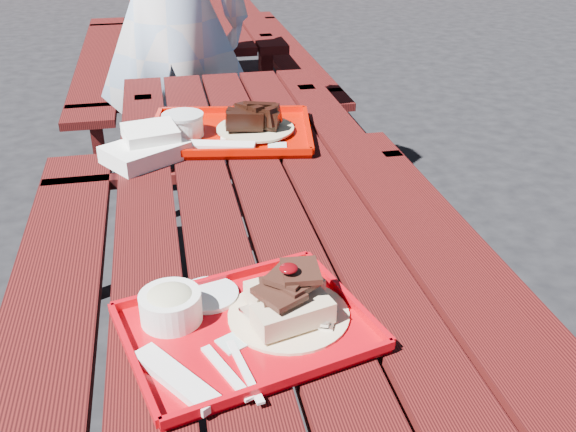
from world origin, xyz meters
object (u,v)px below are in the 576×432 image
at_px(near_tray, 242,313).
at_px(picnic_table_far, 193,34).
at_px(far_tray, 228,130).
at_px(person, 169,18).
at_px(picnic_table_near, 276,279).

bearing_deg(near_tray, picnic_table_far, 87.56).
relative_size(picnic_table_far, far_tray, 4.48).
relative_size(near_tray, far_tray, 0.88).
relative_size(picnic_table_far, person, 1.30).
bearing_deg(far_tray, near_tray, -95.43).
height_order(far_tray, person, person).
xyz_separation_m(picnic_table_far, far_tray, (-0.05, -2.29, 0.21)).
relative_size(far_tray, person, 0.29).
bearing_deg(far_tray, picnic_table_near, -84.44).
height_order(picnic_table_far, far_tray, far_tray).
height_order(picnic_table_near, picnic_table_far, same).
relative_size(picnic_table_near, near_tray, 5.07).
xyz_separation_m(far_tray, person, (-0.12, 0.93, 0.15)).
bearing_deg(near_tray, far_tray, 84.57).
height_order(picnic_table_near, person, person).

